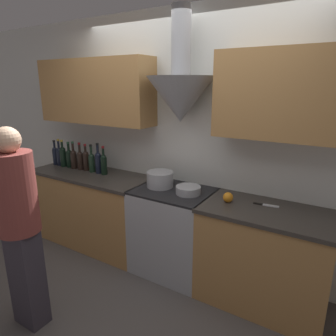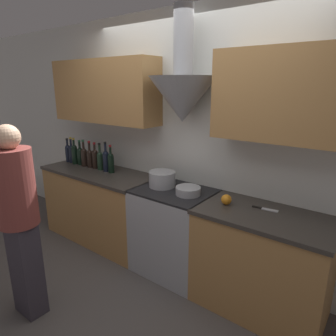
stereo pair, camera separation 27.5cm
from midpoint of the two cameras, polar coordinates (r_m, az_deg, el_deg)
name	(u,v)px [view 1 (the left image)]	position (r m, az deg, el deg)	size (l,w,h in m)	color
ground_plane	(155,286)	(3.11, -5.18, -21.59)	(12.00, 12.00, 0.00)	#4C4744
wall_back	(180,125)	(3.04, -0.26, 8.17)	(8.40, 0.64, 2.60)	silver
counter_left	(93,208)	(3.78, -16.10, -7.35)	(1.51, 0.62, 0.88)	#B27F47
counter_right	(263,257)	(2.78, 14.89, -16.07)	(1.08, 0.62, 0.88)	#B27F47
stove_range	(173,230)	(3.11, -1.59, -11.86)	(0.75, 0.60, 0.88)	#A8AAAF
wine_bottle_0	(55,155)	(4.14, -22.49, 2.34)	(0.07, 0.07, 0.31)	black
wine_bottle_1	(59,155)	(4.08, -21.82, 2.27)	(0.07, 0.07, 0.34)	black
wine_bottle_2	(63,155)	(4.00, -21.28, 2.21)	(0.07, 0.07, 0.34)	black
wine_bottle_3	(69,157)	(3.95, -20.23, 1.91)	(0.08, 0.08, 0.32)	black
wine_bottle_4	(74,158)	(3.86, -19.50, 1.77)	(0.08, 0.08, 0.33)	black
wine_bottle_5	(80,159)	(3.79, -18.40, 1.56)	(0.08, 0.08, 0.33)	black
wine_bottle_6	(86,160)	(3.73, -17.42, 1.50)	(0.07, 0.07, 0.32)	black
wine_bottle_7	(92,161)	(3.65, -16.45, 1.19)	(0.07, 0.07, 0.33)	black
wine_bottle_8	(98,161)	(3.57, -15.31, 1.19)	(0.07, 0.07, 0.35)	black
wine_bottle_9	(104,163)	(3.51, -14.35, 0.86)	(0.07, 0.07, 0.33)	black
stock_pot	(160,179)	(3.01, -4.13, -2.19)	(0.27, 0.27, 0.15)	#A8AAAF
mixing_bowl	(188,190)	(2.83, 1.10, -4.26)	(0.24, 0.24, 0.07)	#A8AAAF
orange_fruit	(228,197)	(2.66, 8.48, -5.60)	(0.09, 0.09, 0.09)	orange
chefs_knife	(266,205)	(2.67, 15.42, -6.87)	(0.21, 0.05, 0.01)	silver
person_foreground_left	(19,222)	(2.58, -29.35, -9.04)	(0.31, 0.31, 1.60)	#38333D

